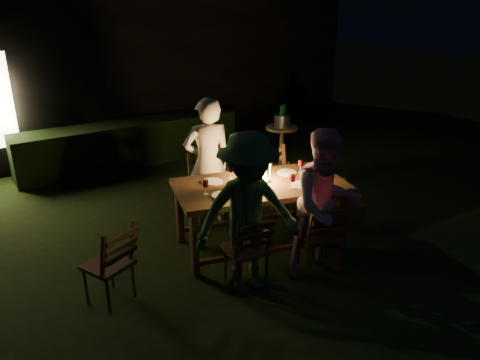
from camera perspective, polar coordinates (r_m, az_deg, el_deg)
garden_envelope at (r=11.27m, az=-15.54°, el=13.63°), size 40.00×40.00×3.20m
dining_table at (r=5.77m, az=2.49°, el=-1.18°), size 2.26×1.50×0.86m
chair_near_left at (r=5.21m, az=0.78°, el=-9.90°), size 0.47×0.50×0.95m
chair_near_right at (r=5.53m, az=9.68°, el=-8.14°), size 0.56×0.58×0.98m
chair_far_left at (r=6.50m, az=-3.73°, el=-2.90°), size 0.55×0.57×1.05m
chair_far_right at (r=6.80m, az=4.44°, el=-1.83°), size 0.53×0.56×1.03m
chair_end at (r=6.48m, az=12.68°, el=-3.95°), size 0.48×0.45×0.89m
chair_spare at (r=5.13m, az=-15.52°, el=-11.35°), size 0.58×0.59×0.96m
person_house_side at (r=6.33m, az=-3.95°, el=2.06°), size 0.74×0.57×1.79m
person_opp_right at (r=5.23m, az=10.33°, el=-3.00°), size 0.97×0.83×1.73m
person_opp_left at (r=4.88m, az=0.98°, el=-4.18°), size 1.27×0.92×1.78m
lantern at (r=5.74m, az=2.82°, el=1.30°), size 0.16×0.16×0.35m
plate_far_left at (r=5.77m, az=-3.39°, el=-0.20°), size 0.25×0.25×0.01m
plate_near_left at (r=5.38m, az=-2.15°, el=-1.86°), size 0.25×0.25×0.01m
plate_far_right at (r=6.08m, az=5.73°, el=0.92°), size 0.25×0.25×0.01m
plate_near_right at (r=5.71m, az=7.51°, el=-0.57°), size 0.25×0.25×0.01m
wineglass_a at (r=5.86m, az=-1.20°, el=1.03°), size 0.06×0.06×0.18m
wineglass_b at (r=5.39m, az=-4.19°, el=-0.90°), size 0.06×0.06×0.18m
wineglass_c at (r=5.57m, az=6.43°, el=-0.21°), size 0.06×0.06×0.18m
wineglass_d at (r=6.09m, az=7.38°, el=1.68°), size 0.06×0.06×0.18m
wineglass_e at (r=5.41m, az=2.66°, el=-0.79°), size 0.06×0.06×0.18m
bottle_table at (r=5.60m, az=0.14°, el=0.63°), size 0.07×0.07×0.28m
napkin_left at (r=5.41m, az=2.22°, el=-1.74°), size 0.18×0.14×0.01m
napkin_right at (r=5.69m, az=8.77°, el=-0.75°), size 0.18×0.14×0.01m
phone at (r=5.29m, az=-2.63°, el=-2.32°), size 0.14×0.07×0.01m
side_table at (r=8.60m, az=5.12°, el=5.91°), size 0.58×0.58×0.78m
ice_bucket at (r=8.55m, az=5.17°, el=7.22°), size 0.30×0.30×0.22m
bottle_bucket_a at (r=8.47m, az=5.07°, el=7.45°), size 0.07×0.07×0.32m
bottle_bucket_b at (r=8.59m, az=5.28°, el=7.64°), size 0.07×0.07×0.32m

